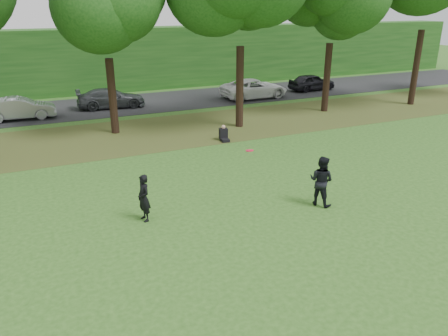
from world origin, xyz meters
The scene contains 9 objects.
ground centered at (0.00, 0.00, 0.00)m, with size 120.00×120.00×0.00m, color #284F18.
leaf_litter centered at (0.00, 13.00, 0.01)m, with size 60.00×7.00×0.01m, color #50411C.
street centered at (0.00, 21.00, 0.01)m, with size 70.00×7.00×0.02m, color black.
far_hedge centered at (0.00, 27.00, 2.50)m, with size 70.00×3.00×5.00m, color #174513.
player_left centered at (-4.14, 2.80, 0.81)m, with size 0.59×0.39×1.63m, color black.
player_right centered at (1.97, 1.43, 0.92)m, with size 0.90×0.70×1.84m, color black.
parked_cars centered at (1.09, 19.60, 0.71)m, with size 38.11×3.48×1.45m.
frisbee centered at (-0.55, 2.17, 2.18)m, with size 0.31×0.32×0.06m.
seated_person centered at (2.00, 10.07, 0.31)m, with size 0.50×0.78×0.83m.
Camera 1 is at (-7.07, -10.32, 6.88)m, focal length 35.00 mm.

